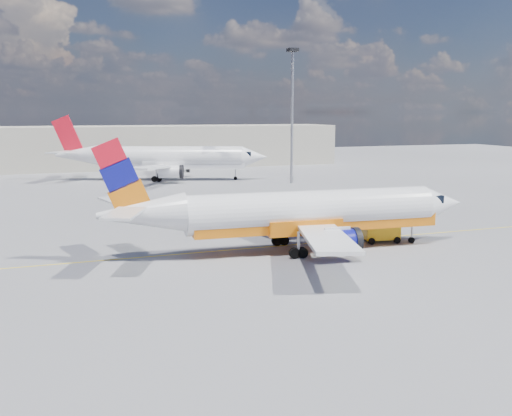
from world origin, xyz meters
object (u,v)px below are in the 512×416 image
object	(u,v)px
main_jet	(300,213)
second_jet	(165,159)
gse_tug	(380,231)
traffic_cone	(322,243)

from	to	relation	value
main_jet	second_jet	world-z (taller)	second_jet
main_jet	gse_tug	xyz separation A→B (m)	(7.54, 0.62, -2.04)
gse_tug	traffic_cone	distance (m)	5.24
main_jet	gse_tug	distance (m)	7.84
main_jet	second_jet	bearing A→B (deg)	94.93
second_jet	traffic_cone	bearing A→B (deg)	-67.03
second_jet	traffic_cone	world-z (taller)	second_jet
second_jet	gse_tug	size ratio (longest dim) A/B	10.92
main_jet	gse_tug	world-z (taller)	main_jet
main_jet	traffic_cone	bearing A→B (deg)	21.76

